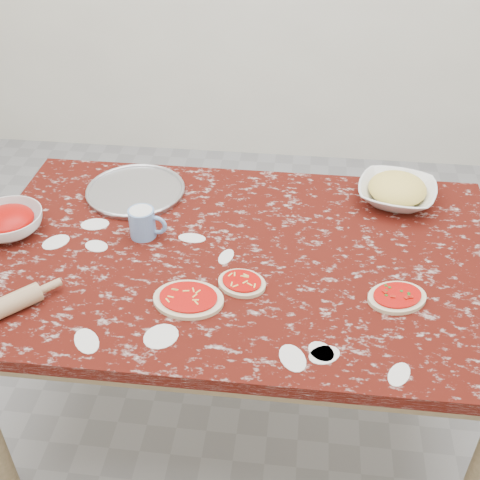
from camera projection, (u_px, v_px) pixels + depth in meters
name	position (u px, v px, depth m)	size (l,w,h in m)	color
ground	(240.00, 409.00, 2.30)	(4.00, 4.00, 0.00)	gray
worktable	(240.00, 274.00, 1.90)	(1.60, 1.00, 0.75)	#3D0C07
pizza_tray	(136.00, 191.00, 2.12)	(0.33, 0.33, 0.01)	#B2B2B7
sauce_bowl	(9.00, 223.00, 1.92)	(0.22, 0.22, 0.07)	white
cheese_bowl	(396.00, 193.00, 2.07)	(0.26, 0.26, 0.06)	white
flour_mug	(143.00, 223.00, 1.90)	(0.12, 0.08, 0.10)	#6B91C9
pizza_left	(188.00, 299.00, 1.68)	(0.21, 0.17, 0.02)	beige
pizza_mid	(242.00, 283.00, 1.73)	(0.17, 0.15, 0.02)	beige
pizza_right	(397.00, 297.00, 1.68)	(0.20, 0.18, 0.02)	beige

